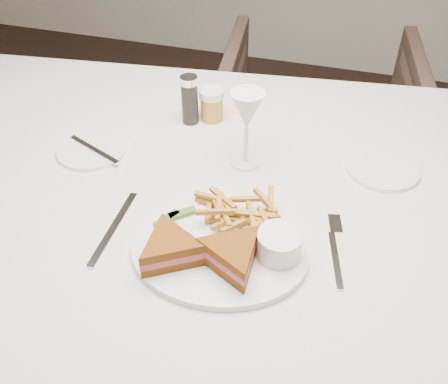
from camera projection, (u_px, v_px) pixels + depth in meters
table at (230, 306)px, 1.27m from camera, size 1.72×1.25×0.75m
chair_far at (315, 126)px, 1.92m from camera, size 0.79×0.75×0.73m
table_setting at (226, 202)px, 0.95m from camera, size 0.80×0.60×0.18m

